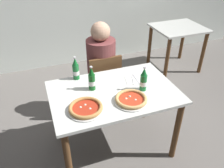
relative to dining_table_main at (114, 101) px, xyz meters
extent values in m
plane|color=slate|center=(0.00, 0.00, -0.64)|extent=(8.00, 8.00, 0.00)
cube|color=silver|center=(0.00, 0.00, 0.10)|extent=(1.20, 0.80, 0.03)
cylinder|color=brown|center=(-0.54, -0.34, -0.28)|extent=(0.06, 0.06, 0.72)
cylinder|color=brown|center=(0.54, -0.34, -0.28)|extent=(0.06, 0.06, 0.72)
cylinder|color=brown|center=(-0.54, 0.34, -0.28)|extent=(0.06, 0.06, 0.72)
cylinder|color=brown|center=(0.54, 0.34, -0.28)|extent=(0.06, 0.06, 0.72)
cube|color=brown|center=(0.09, 0.68, -0.21)|extent=(0.41, 0.41, 0.04)
cube|color=brown|center=(0.09, 0.50, 0.01)|extent=(0.38, 0.04, 0.40)
cylinder|color=brown|center=(0.25, 0.85, -0.43)|extent=(0.04, 0.04, 0.41)
cylinder|color=brown|center=(-0.09, 0.85, -0.43)|extent=(0.04, 0.04, 0.41)
cylinder|color=brown|center=(0.26, 0.51, -0.43)|extent=(0.04, 0.04, 0.41)
cylinder|color=brown|center=(-0.08, 0.51, -0.43)|extent=(0.04, 0.04, 0.41)
cube|color=#2D3342|center=(0.09, 0.66, -0.41)|extent=(0.32, 0.28, 0.45)
cylinder|color=brown|center=(0.09, 0.66, 0.09)|extent=(0.34, 0.34, 0.55)
sphere|color=tan|center=(0.09, 0.66, 0.46)|extent=(0.22, 0.22, 0.22)
cube|color=silver|center=(1.62, 1.35, 0.10)|extent=(0.80, 0.70, 0.03)
cylinder|color=brown|center=(1.28, 1.06, -0.28)|extent=(0.06, 0.06, 0.72)
cylinder|color=brown|center=(1.96, 1.06, -0.28)|extent=(0.06, 0.06, 0.72)
cylinder|color=brown|center=(1.28, 1.64, -0.28)|extent=(0.06, 0.06, 0.72)
cylinder|color=brown|center=(1.96, 1.64, -0.28)|extent=(0.06, 0.06, 0.72)
cylinder|color=white|center=(-0.32, -0.18, 0.12)|extent=(0.31, 0.31, 0.01)
cylinder|color=#AD2D19|center=(-0.32, -0.18, 0.13)|extent=(0.23, 0.23, 0.01)
torus|color=#B78447|center=(-0.32, -0.18, 0.14)|extent=(0.29, 0.29, 0.03)
sphere|color=silver|center=(-0.36, -0.16, 0.13)|extent=(0.02, 0.02, 0.02)
sphere|color=silver|center=(-0.29, -0.20, 0.13)|extent=(0.02, 0.02, 0.02)
sphere|color=silver|center=(-0.31, -0.14, 0.13)|extent=(0.02, 0.02, 0.02)
cylinder|color=white|center=(0.09, -0.20, 0.12)|extent=(0.31, 0.31, 0.01)
cylinder|color=#BC381E|center=(0.09, -0.20, 0.13)|extent=(0.22, 0.22, 0.01)
torus|color=tan|center=(0.09, -0.20, 0.14)|extent=(0.29, 0.29, 0.03)
sphere|color=silver|center=(0.05, -0.18, 0.13)|extent=(0.02, 0.02, 0.02)
sphere|color=silver|center=(0.12, -0.22, 0.13)|extent=(0.02, 0.02, 0.02)
sphere|color=silver|center=(0.10, -0.16, 0.13)|extent=(0.02, 0.02, 0.02)
cylinder|color=#196B2D|center=(0.27, -0.07, 0.19)|extent=(0.06, 0.06, 0.16)
cone|color=#196B2D|center=(0.27, -0.07, 0.31)|extent=(0.05, 0.05, 0.07)
cylinder|color=#B7B7BC|center=(0.27, -0.07, 0.36)|extent=(0.03, 0.03, 0.01)
cylinder|color=white|center=(0.27, -0.07, 0.19)|extent=(0.07, 0.07, 0.04)
cylinder|color=#14591E|center=(-0.18, 0.10, 0.19)|extent=(0.06, 0.06, 0.16)
cone|color=#14591E|center=(-0.18, 0.10, 0.31)|extent=(0.05, 0.05, 0.07)
cylinder|color=#B7B7BC|center=(-0.18, 0.10, 0.36)|extent=(0.03, 0.03, 0.01)
cylinder|color=white|center=(-0.18, 0.10, 0.19)|extent=(0.07, 0.07, 0.04)
cylinder|color=#196B2D|center=(-0.28, 0.34, 0.19)|extent=(0.06, 0.06, 0.16)
cone|color=#196B2D|center=(-0.28, 0.34, 0.31)|extent=(0.05, 0.05, 0.07)
cylinder|color=#B7B7BC|center=(-0.28, 0.34, 0.36)|extent=(0.03, 0.03, 0.01)
cylinder|color=white|center=(-0.28, 0.34, 0.19)|extent=(0.07, 0.07, 0.04)
cube|color=white|center=(0.27, 0.12, 0.12)|extent=(0.21, 0.21, 0.00)
cube|color=silver|center=(0.29, 0.12, 0.12)|extent=(0.03, 0.19, 0.00)
cube|color=silver|center=(0.25, 0.12, 0.12)|extent=(0.06, 0.17, 0.00)
camera|label=1|loc=(-0.62, -1.67, 1.35)|focal=36.66mm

